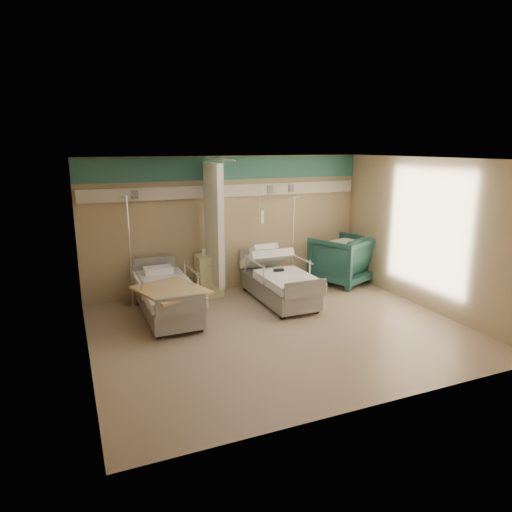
# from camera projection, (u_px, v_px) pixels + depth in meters

# --- Properties ---
(ground) EXTENTS (6.00, 5.00, 0.00)m
(ground) POSITION_uv_depth(u_px,v_px,m) (280.00, 330.00, 7.63)
(ground) COLOR gray
(ground) RESTS_ON ground
(room_walls) EXTENTS (6.04, 5.04, 2.82)m
(room_walls) POSITION_uv_depth(u_px,v_px,m) (273.00, 217.00, 7.41)
(room_walls) COLOR tan
(room_walls) RESTS_ON ground
(bed_right) EXTENTS (1.00, 2.16, 0.63)m
(bed_right) POSITION_uv_depth(u_px,v_px,m) (279.00, 286.00, 8.95)
(bed_right) COLOR white
(bed_right) RESTS_ON ground
(bed_left) EXTENTS (1.00, 2.16, 0.63)m
(bed_left) POSITION_uv_depth(u_px,v_px,m) (167.00, 300.00, 8.12)
(bed_left) COLOR white
(bed_left) RESTS_ON ground
(bedside_cabinet) EXTENTS (0.50, 0.48, 0.85)m
(bedside_cabinet) POSITION_uv_depth(u_px,v_px,m) (209.00, 275.00, 9.29)
(bedside_cabinet) COLOR #DDD78A
(bedside_cabinet) RESTS_ON ground
(visitor_armchair) EXTENTS (1.51, 1.52, 1.07)m
(visitor_armchair) POSITION_uv_depth(u_px,v_px,m) (342.00, 260.00, 10.13)
(visitor_armchair) COLOR #1D4943
(visitor_armchair) RESTS_ON ground
(waffle_blanket) EXTENTS (0.74, 0.69, 0.07)m
(waffle_blanket) POSITION_uv_depth(u_px,v_px,m) (346.00, 235.00, 9.95)
(waffle_blanket) COLOR silver
(waffle_blanket) RESTS_ON visitor_armchair
(iv_stand_right) EXTENTS (0.35, 0.35, 1.96)m
(iv_stand_right) POSITION_uv_depth(u_px,v_px,m) (293.00, 269.00, 9.85)
(iv_stand_right) COLOR silver
(iv_stand_right) RESTS_ON ground
(iv_stand_left) EXTENTS (0.38, 0.38, 2.13)m
(iv_stand_left) POSITION_uv_depth(u_px,v_px,m) (132.00, 283.00, 8.72)
(iv_stand_left) COLOR silver
(iv_stand_left) RESTS_ON ground
(call_remote) EXTENTS (0.21, 0.12, 0.04)m
(call_remote) POSITION_uv_depth(u_px,v_px,m) (279.00, 270.00, 8.83)
(call_remote) COLOR black
(call_remote) RESTS_ON bed_right
(tan_blanket) EXTENTS (1.27, 1.43, 0.04)m
(tan_blanket) POSITION_uv_depth(u_px,v_px,m) (171.00, 290.00, 7.62)
(tan_blanket) COLOR tan
(tan_blanket) RESTS_ON bed_left
(toiletry_bag) EXTENTS (0.25, 0.21, 0.11)m
(toiletry_bag) POSITION_uv_depth(u_px,v_px,m) (213.00, 251.00, 9.26)
(toiletry_bag) COLOR black
(toiletry_bag) RESTS_ON bedside_cabinet
(white_cup) EXTENTS (0.09, 0.09, 0.12)m
(white_cup) POSITION_uv_depth(u_px,v_px,m) (204.00, 252.00, 9.17)
(white_cup) COLOR white
(white_cup) RESTS_ON bedside_cabinet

